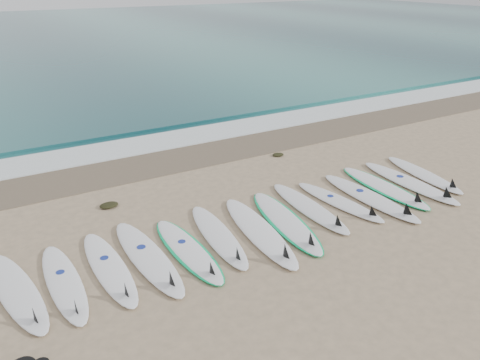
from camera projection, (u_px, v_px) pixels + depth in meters
ground at (270, 225)px, 8.84m from camera, size 120.00×120.00×0.00m
ocean at (28, 37)px, 34.53m from camera, size 120.00×55.00×0.03m
wet_sand_band at (183, 157)px, 12.08m from camera, size 120.00×1.80×0.01m
foam_band at (163, 141)px, 13.18m from camera, size 120.00×1.40×0.04m
wave_crest at (145, 126)px, 14.35m from camera, size 120.00×1.00×0.10m
surfboard_0 at (18, 292)px, 6.90m from camera, size 0.90×2.51×0.31m
surfboard_1 at (65, 283)px, 7.11m from camera, size 0.52×2.34×0.30m
surfboard_2 at (110, 268)px, 7.46m from camera, size 0.55×2.43×0.31m
surfboard_3 at (149, 258)px, 7.73m from camera, size 0.66×2.67×0.34m
surfboard_4 at (189, 250)px, 7.96m from camera, size 0.63×2.40×0.30m
surfboard_5 at (219, 236)px, 8.37m from camera, size 0.77×2.48×0.31m
surfboard_6 at (260, 232)px, 8.50m from camera, size 0.89×2.84×0.36m
surfboard_7 at (286, 222)px, 8.87m from camera, size 1.03×2.73×0.34m
surfboard_8 at (311, 208)px, 9.37m from camera, size 0.62×2.53×0.32m
surfboard_9 at (341, 202)px, 9.62m from camera, size 0.76×2.35×0.30m
surfboard_10 at (371, 198)px, 9.78m from camera, size 0.61×2.71×0.35m
surfboard_11 at (385, 187)px, 10.28m from camera, size 0.67×2.57×0.32m
surfboard_12 at (411, 183)px, 10.48m from camera, size 0.58×2.70×0.35m
surfboard_13 at (425, 175)px, 10.91m from camera, size 0.82×2.46×0.31m
seaweed_near at (109, 205)px, 9.53m from camera, size 0.38×0.29×0.07m
seaweed_far at (278, 155)px, 12.18m from camera, size 0.31×0.24×0.06m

